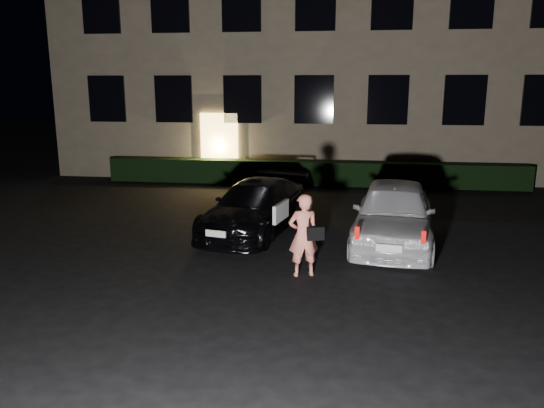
# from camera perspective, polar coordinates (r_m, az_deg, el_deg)

# --- Properties ---
(ground) EXTENTS (80.00, 80.00, 0.00)m
(ground) POSITION_cam_1_polar(r_m,az_deg,el_deg) (9.20, 0.32, -10.01)
(ground) COLOR black
(ground) RESTS_ON ground
(building) EXTENTS (20.00, 8.11, 12.00)m
(building) POSITION_cam_1_polar(r_m,az_deg,el_deg) (23.55, 5.24, 18.71)
(building) COLOR #706550
(building) RESTS_ON ground
(hedge) EXTENTS (15.00, 0.70, 0.85)m
(hedge) POSITION_cam_1_polar(r_m,az_deg,el_deg) (19.20, 4.32, 3.37)
(hedge) COLOR black
(hedge) RESTS_ON ground
(sedan) EXTENTS (2.61, 4.53, 1.24)m
(sedan) POSITION_cam_1_polar(r_m,az_deg,el_deg) (12.95, -1.78, -0.34)
(sedan) COLOR black
(sedan) RESTS_ON ground
(hatch) EXTENTS (2.24, 4.47, 1.46)m
(hatch) POSITION_cam_1_polar(r_m,az_deg,el_deg) (12.19, 12.96, -0.97)
(hatch) COLOR white
(hatch) RESTS_ON ground
(man) EXTENTS (0.73, 0.55, 1.59)m
(man) POSITION_cam_1_polar(r_m,az_deg,el_deg) (9.96, 3.44, -3.35)
(man) COLOR #FF846E
(man) RESTS_ON ground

